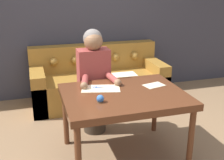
% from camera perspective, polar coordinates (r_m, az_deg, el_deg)
% --- Properties ---
extents(ground_plane, '(16.00, 16.00, 0.00)m').
position_cam_1_polar(ground_plane, '(3.13, 1.02, -15.52)').
color(ground_plane, '#846647').
extents(wall_back, '(8.00, 0.06, 2.60)m').
position_cam_1_polar(wall_back, '(4.58, -6.75, 12.97)').
color(wall_back, '#383842').
rests_on(wall_back, ground_plane).
extents(dining_table, '(1.23, 0.94, 0.73)m').
position_cam_1_polar(dining_table, '(2.86, 2.42, -4.02)').
color(dining_table, '#562D19').
rests_on(dining_table, ground_plane).
extents(couch, '(2.04, 0.85, 0.86)m').
position_cam_1_polar(couch, '(4.43, -2.85, -0.34)').
color(couch, olive).
rests_on(couch, ground_plane).
extents(person, '(0.45, 0.59, 1.29)m').
position_cam_1_polar(person, '(3.37, -3.67, -0.31)').
color(person, '#33281E').
rests_on(person, ground_plane).
extents(pattern_paper_main, '(0.44, 0.32, 0.00)m').
position_cam_1_polar(pattern_paper_main, '(2.94, -2.30, -1.74)').
color(pattern_paper_main, beige).
rests_on(pattern_paper_main, dining_table).
extents(pattern_paper_offcut, '(0.25, 0.19, 0.00)m').
position_cam_1_polar(pattern_paper_offcut, '(3.07, 8.54, -1.06)').
color(pattern_paper_offcut, beige).
rests_on(pattern_paper_offcut, dining_table).
extents(scissors, '(0.20, 0.14, 0.01)m').
position_cam_1_polar(scissors, '(2.97, -2.63, -1.55)').
color(scissors, silver).
rests_on(scissors, dining_table).
extents(pin_cushion, '(0.07, 0.07, 0.07)m').
position_cam_1_polar(pin_cushion, '(2.60, -2.40, -3.86)').
color(pin_cushion, '#4C3828').
rests_on(pin_cushion, dining_table).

